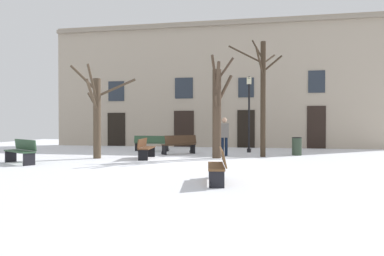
% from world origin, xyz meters
% --- Properties ---
extents(ground_plane, '(35.04, 35.04, 0.00)m').
position_xyz_m(ground_plane, '(0.00, 0.00, 0.00)').
color(ground_plane, white).
extents(building_facade, '(21.90, 0.60, 8.13)m').
position_xyz_m(building_facade, '(-0.00, 9.63, 4.11)').
color(building_facade, tan).
rests_on(building_facade, ground).
extents(tree_left_of_center, '(2.86, 2.14, 4.17)m').
position_xyz_m(tree_left_of_center, '(-4.17, 1.34, 2.03)').
color(tree_left_of_center, '#4C3D2D').
rests_on(tree_left_of_center, ground).
extents(tree_foreground, '(0.97, 2.19, 4.45)m').
position_xyz_m(tree_foreground, '(1.04, 2.43, 2.19)').
color(tree_foreground, '#423326').
rests_on(tree_foreground, ground).
extents(tree_center, '(2.49, 1.94, 5.57)m').
position_xyz_m(tree_center, '(3.02, 3.49, 2.93)').
color(tree_center, '#382B1E').
rests_on(tree_center, ground).
extents(streetlamp, '(0.30, 0.30, 4.05)m').
position_xyz_m(streetlamp, '(2.33, 5.81, 2.46)').
color(streetlamp, black).
rests_on(streetlamp, ground).
extents(litter_bin, '(0.49, 0.49, 0.87)m').
position_xyz_m(litter_bin, '(4.66, 4.55, 0.44)').
color(litter_bin, '#2D3D2D').
rests_on(litter_bin, ground).
extents(bench_by_litter_bin, '(0.71, 1.79, 0.91)m').
position_xyz_m(bench_by_litter_bin, '(1.82, -3.95, 0.46)').
color(bench_by_litter_bin, brown).
rests_on(bench_by_litter_bin, ground).
extents(bench_back_to_back_right, '(0.67, 1.81, 0.89)m').
position_xyz_m(bench_back_to_back_right, '(-2.03, 1.65, 0.47)').
color(bench_back_to_back_right, '#51331E').
rests_on(bench_back_to_back_right, ground).
extents(bench_far_corner, '(1.92, 0.62, 0.86)m').
position_xyz_m(bench_far_corner, '(-3.00, 5.59, 0.45)').
color(bench_far_corner, '#2D4C33').
rests_on(bench_far_corner, ground).
extents(bench_facing_shops, '(1.66, 1.50, 0.96)m').
position_xyz_m(bench_facing_shops, '(-1.06, 4.08, 0.49)').
color(bench_facing_shops, '#3D2819').
rests_on(bench_facing_shops, ground).
extents(bench_near_center_tree, '(1.82, 1.38, 0.93)m').
position_xyz_m(bench_near_center_tree, '(-6.15, -1.06, 0.48)').
color(bench_near_center_tree, '#2D4C33').
rests_on(bench_near_center_tree, ground).
extents(person_near_bench, '(0.43, 0.32, 1.82)m').
position_xyz_m(person_near_bench, '(1.24, 3.56, 1.02)').
color(person_near_bench, black).
rests_on(person_near_bench, ground).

